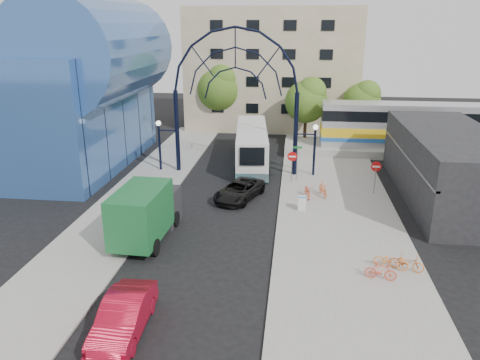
# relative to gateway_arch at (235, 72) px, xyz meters

# --- Properties ---
(ground) EXTENTS (120.00, 120.00, 0.00)m
(ground) POSITION_rel_gateway_arch_xyz_m (0.00, -14.00, -8.56)
(ground) COLOR black
(ground) RESTS_ON ground
(sidewalk_east) EXTENTS (8.00, 56.00, 0.12)m
(sidewalk_east) POSITION_rel_gateway_arch_xyz_m (8.00, -10.00, -8.50)
(sidewalk_east) COLOR gray
(sidewalk_east) RESTS_ON ground
(plaza_west) EXTENTS (5.00, 50.00, 0.12)m
(plaza_west) POSITION_rel_gateway_arch_xyz_m (-6.50, -8.00, -8.50)
(plaza_west) COLOR gray
(plaza_west) RESTS_ON ground
(gateway_arch) EXTENTS (13.64, 0.44, 12.10)m
(gateway_arch) POSITION_rel_gateway_arch_xyz_m (0.00, 0.00, 0.00)
(gateway_arch) COLOR black
(gateway_arch) RESTS_ON ground
(stop_sign) EXTENTS (0.80, 0.07, 2.50)m
(stop_sign) POSITION_rel_gateway_arch_xyz_m (4.80, -2.00, -6.56)
(stop_sign) COLOR slate
(stop_sign) RESTS_ON sidewalk_east
(do_not_enter_sign) EXTENTS (0.76, 0.07, 2.48)m
(do_not_enter_sign) POSITION_rel_gateway_arch_xyz_m (11.00, -4.00, -6.58)
(do_not_enter_sign) COLOR slate
(do_not_enter_sign) RESTS_ON sidewalk_east
(street_name_sign) EXTENTS (0.70, 0.70, 2.80)m
(street_name_sign) POSITION_rel_gateway_arch_xyz_m (5.20, -1.40, -6.43)
(street_name_sign) COLOR slate
(street_name_sign) RESTS_ON sidewalk_east
(sandwich_board) EXTENTS (0.55, 0.61, 0.99)m
(sandwich_board) POSITION_rel_gateway_arch_xyz_m (5.60, -8.02, -7.81)
(sandwich_board) COLOR white
(sandwich_board) RESTS_ON sidewalk_east
(transit_hall) EXTENTS (16.50, 18.00, 14.50)m
(transit_hall) POSITION_rel_gateway_arch_xyz_m (-15.30, 1.00, -1.86)
(transit_hall) COLOR #335B9E
(transit_hall) RESTS_ON ground
(commercial_block_east) EXTENTS (6.00, 16.00, 5.00)m
(commercial_block_east) POSITION_rel_gateway_arch_xyz_m (16.00, -4.00, -6.06)
(commercial_block_east) COLOR black
(commercial_block_east) RESTS_ON ground
(apartment_block) EXTENTS (20.00, 12.10, 14.00)m
(apartment_block) POSITION_rel_gateway_arch_xyz_m (2.00, 20.97, -1.55)
(apartment_block) COLOR tan
(apartment_block) RESTS_ON ground
(train_platform) EXTENTS (32.00, 5.00, 0.80)m
(train_platform) POSITION_rel_gateway_arch_xyz_m (20.00, 8.00, -8.16)
(train_platform) COLOR gray
(train_platform) RESTS_ON ground
(train_car) EXTENTS (25.10, 3.05, 4.20)m
(train_car) POSITION_rel_gateway_arch_xyz_m (20.00, 8.00, -5.66)
(train_car) COLOR #B7B7BC
(train_car) RESTS_ON train_platform
(tree_north_a) EXTENTS (4.48, 4.48, 7.00)m
(tree_north_a) POSITION_rel_gateway_arch_xyz_m (6.12, 11.93, -3.95)
(tree_north_a) COLOR #382314
(tree_north_a) RESTS_ON ground
(tree_north_b) EXTENTS (5.12, 5.12, 8.00)m
(tree_north_b) POSITION_rel_gateway_arch_xyz_m (-3.88, 15.93, -3.29)
(tree_north_b) COLOR #382314
(tree_north_b) RESTS_ON ground
(tree_north_c) EXTENTS (4.16, 4.16, 6.50)m
(tree_north_c) POSITION_rel_gateway_arch_xyz_m (12.12, 13.93, -4.28)
(tree_north_c) COLOR #382314
(tree_north_c) RESTS_ON ground
(city_bus) EXTENTS (3.86, 12.24, 3.31)m
(city_bus) POSITION_rel_gateway_arch_xyz_m (1.08, 3.09, -6.83)
(city_bus) COLOR silver
(city_bus) RESTS_ON ground
(green_truck) EXTENTS (2.81, 6.79, 3.38)m
(green_truck) POSITION_rel_gateway_arch_xyz_m (-3.63, -13.19, -6.87)
(green_truck) COLOR black
(green_truck) RESTS_ON ground
(black_suv) EXTENTS (3.82, 5.44, 1.38)m
(black_suv) POSITION_rel_gateway_arch_xyz_m (1.06, -6.09, -7.87)
(black_suv) COLOR black
(black_suv) RESTS_ON ground
(red_sedan) EXTENTS (1.86, 4.91, 1.60)m
(red_sedan) POSITION_rel_gateway_arch_xyz_m (-1.83, -22.14, -7.76)
(red_sedan) COLOR #A20921
(red_sedan) RESTS_ON ground
(bike_near_a) EXTENTS (0.95, 1.98, 1.00)m
(bike_near_a) POSITION_rel_gateway_arch_xyz_m (6.03, -5.41, -7.94)
(bike_near_a) COLOR #DF4D2C
(bike_near_a) RESTS_ON sidewalk_east
(bike_near_b) EXTENTS (0.94, 1.90, 1.10)m
(bike_near_b) POSITION_rel_gateway_arch_xyz_m (7.15, -5.01, -7.89)
(bike_near_b) COLOR orange
(bike_near_b) RESTS_ON sidewalk_east
(bike_far_a) EXTENTS (1.88, 1.06, 0.93)m
(bike_far_a) POSITION_rel_gateway_arch_xyz_m (10.16, -15.50, -7.97)
(bike_far_a) COLOR orange
(bike_far_a) RESTS_ON sidewalk_east
(bike_far_b) EXTENTS (1.63, 0.74, 0.94)m
(bike_far_b) POSITION_rel_gateway_arch_xyz_m (9.45, -16.70, -7.96)
(bike_far_b) COLOR #DD432C
(bike_far_b) RESTS_ON sidewalk_east
(bike_far_c) EXTENTS (1.86, 1.13, 0.92)m
(bike_far_c) POSITION_rel_gateway_arch_xyz_m (10.93, -15.60, -7.97)
(bike_far_c) COLOR orange
(bike_far_c) RESTS_ON sidewalk_east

